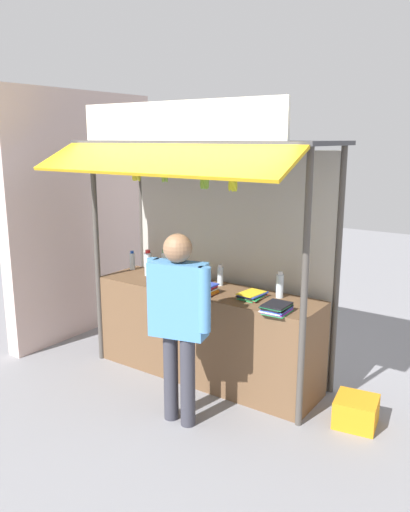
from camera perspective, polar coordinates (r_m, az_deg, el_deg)
The scene contains 20 objects.
ground_plane at distance 5.74m, azimuth -0.00°, elevation -13.14°, with size 20.00×20.00×0.00m, color gray.
stall_counter at distance 5.54m, azimuth -0.00°, elevation -8.54°, with size 2.52×0.65×0.99m, color brown.
stall_structure at distance 5.31m, azimuth 0.72°, elevation 4.26°, with size 2.72×1.50×2.86m.
water_bottle_far_right at distance 6.18m, azimuth -8.11°, elevation -0.53°, with size 0.06×0.06×0.23m.
water_bottle_rear_center at distance 5.09m, azimuth 8.34°, elevation -3.26°, with size 0.07×0.07×0.27m.
water_bottle_mid_left at distance 5.53m, azimuth -0.23°, elevation -1.99°, with size 0.06×0.06×0.23m.
water_bottle_left at distance 5.46m, azimuth 1.72°, elevation -2.21°, with size 0.06×0.06×0.23m.
water_bottle_center at distance 5.96m, azimuth -4.50°, elevation -0.69°, with size 0.08×0.08×0.28m.
water_bottle_front_left at distance 5.88m, azimuth -6.37°, elevation -0.84°, with size 0.08×0.08×0.30m.
magazine_stack_far_left at distance 5.15m, azimuth 0.00°, elevation -3.79°, with size 0.20×0.27×0.10m.
magazine_stack_back_right at distance 4.69m, azimuth 7.99°, elevation -5.75°, with size 0.24×0.28×0.08m.
magazine_stack_back_left at distance 5.48m, azimuth -3.51°, elevation -2.97°, with size 0.26×0.33×0.07m.
magazine_stack_mid_right at distance 5.07m, azimuth 5.32°, elevation -4.39°, with size 0.24×0.31×0.06m.
banana_bunch_inner_left at distance 5.16m, azimuth -7.64°, elevation 9.09°, with size 0.11×0.11×0.27m.
banana_bunch_leftmost at distance 4.93m, azimuth -4.52°, elevation 9.11°, with size 0.09×0.09×0.26m.
banana_bunch_inner_right at distance 4.65m, azimuth -0.04°, elevation 8.32°, with size 0.10×0.10×0.30m.
banana_bunch_rightmost at distance 4.48m, azimuth 3.16°, elevation 8.27°, with size 0.12×0.12×0.30m.
vendor_person at distance 4.48m, azimuth -2.99°, elevation -6.28°, with size 0.66×0.33×1.75m.
plastic_crate at distance 5.00m, azimuth 16.49°, elevation -16.29°, with size 0.36×0.36×0.25m, color orange.
neighbour_wall at distance 6.88m, azimuth -13.34°, elevation 4.52°, with size 0.20×2.40×3.11m, color beige.
Camera 1 is at (2.95, -4.22, 2.53)m, focal length 35.86 mm.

